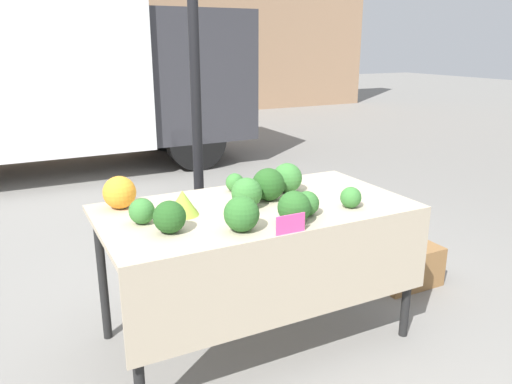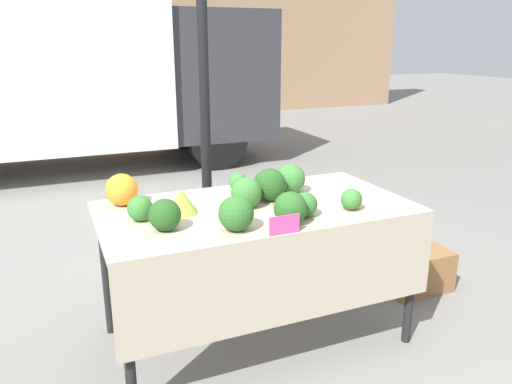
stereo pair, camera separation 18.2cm
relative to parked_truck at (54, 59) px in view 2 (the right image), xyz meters
name	(u,v)px [view 2 (the right image)]	position (x,y,z in m)	size (l,w,h in m)	color
ground_plane	(256,336)	(0.81, -4.75, -1.47)	(40.00, 40.00, 0.00)	gray
tent_pole	(205,110)	(0.80, -3.88, -0.23)	(0.07, 0.07, 2.48)	black
parked_truck	(54,59)	(0.00, 0.00, 0.00)	(5.29, 1.87, 2.77)	white
market_table	(261,227)	(0.81, -4.81, -0.76)	(1.70, 0.90, 0.82)	tan
orange_cauliflower	(122,190)	(0.14, -4.44, -0.57)	(0.18, 0.18, 0.18)	orange
romanesco_head	(182,201)	(0.41, -4.71, -0.59)	(0.17, 0.17, 0.13)	#93B238
broccoli_head_0	(140,209)	(0.18, -4.73, -0.59)	(0.13, 0.13, 0.13)	#387533
broccoli_head_1	(290,208)	(0.85, -5.07, -0.57)	(0.17, 0.17, 0.17)	#285B23
broccoli_head_2	(236,213)	(0.58, -5.05, -0.57)	(0.17, 0.17, 0.17)	#2D6628
broccoli_head_3	(290,179)	(1.10, -4.60, -0.57)	(0.18, 0.18, 0.18)	#387533
broccoli_head_4	(351,199)	(1.26, -5.00, -0.60)	(0.11, 0.11, 0.11)	#387533
broccoli_head_5	(165,215)	(0.27, -4.92, -0.58)	(0.16, 0.16, 0.16)	#23511E
broccoli_head_6	(238,182)	(0.83, -4.44, -0.60)	(0.11, 0.11, 0.11)	#387533
broccoli_head_7	(270,185)	(0.92, -4.68, -0.56)	(0.19, 0.19, 0.19)	#23511E
broccoli_head_8	(246,193)	(0.75, -4.75, -0.57)	(0.17, 0.17, 0.17)	#387533
broccoli_head_9	(305,204)	(0.98, -5.00, -0.59)	(0.13, 0.13, 0.13)	#336B2D
price_sign	(284,225)	(0.77, -5.18, -0.61)	(0.16, 0.01, 0.09)	#EF4793
produce_crate	(413,268)	(2.08, -4.60, -1.33)	(0.45, 0.37, 0.29)	olive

